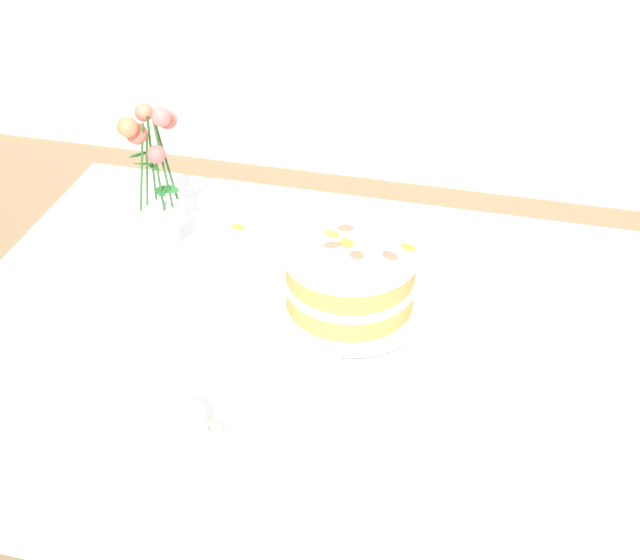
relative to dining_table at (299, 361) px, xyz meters
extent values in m
plane|color=#8C7051|center=(0.00, 0.02, -0.65)|extent=(12.00, 12.00, 0.00)
cube|color=white|center=(0.00, 0.02, 0.07)|extent=(1.40, 1.00, 0.03)
cylinder|color=brown|center=(-0.60, 0.42, -0.30)|extent=(0.06, 0.06, 0.71)
cylinder|color=brown|center=(0.60, 0.42, -0.30)|extent=(0.06, 0.06, 0.71)
cube|color=white|center=(0.10, -0.02, 0.09)|extent=(0.33, 0.33, 0.00)
cylinder|color=silver|center=(0.10, -0.02, 0.10)|extent=(0.11, 0.11, 0.01)
cylinder|color=silver|center=(0.10, -0.02, 0.14)|extent=(0.03, 0.03, 0.07)
cylinder|color=silver|center=(0.10, -0.02, 0.18)|extent=(0.29, 0.29, 0.01)
cylinder|color=tan|center=(0.10, -0.02, 0.21)|extent=(0.24, 0.24, 0.04)
cylinder|color=white|center=(0.10, -0.02, 0.24)|extent=(0.24, 0.24, 0.02)
cylinder|color=tan|center=(0.10, -0.02, 0.27)|extent=(0.24, 0.24, 0.04)
cylinder|color=white|center=(0.10, -0.02, 0.31)|extent=(0.25, 0.25, 0.02)
ellipsoid|color=orange|center=(0.10, -0.01, 0.32)|extent=(0.04, 0.04, 0.01)
ellipsoid|color=orange|center=(0.20, 0.00, 0.32)|extent=(0.04, 0.03, 0.00)
ellipsoid|color=pink|center=(0.04, -0.03, 0.32)|extent=(0.02, 0.03, 0.01)
ellipsoid|color=yellow|center=(0.06, 0.01, 0.32)|extent=(0.03, 0.02, 0.01)
ellipsoid|color=#E56B51|center=(0.12, -0.05, 0.32)|extent=(0.03, 0.03, 0.01)
ellipsoid|color=#E56B51|center=(0.08, 0.03, 0.32)|extent=(0.03, 0.02, 0.00)
ellipsoid|color=#E56B51|center=(0.07, -0.02, 0.32)|extent=(0.04, 0.03, 0.00)
ellipsoid|color=#E56B51|center=(0.18, -0.03, 0.32)|extent=(0.04, 0.03, 0.01)
cylinder|color=silver|center=(-0.37, 0.21, 0.12)|extent=(0.07, 0.07, 0.07)
cone|color=silver|center=(-0.37, 0.21, 0.19)|extent=(0.11, 0.11, 0.06)
cylinder|color=#2D6028|center=(-0.35, 0.21, 0.30)|extent=(0.02, 0.01, 0.21)
sphere|color=#FC736D|center=(-0.34, 0.21, 0.41)|extent=(0.04, 0.04, 0.04)
ellipsoid|color=#236B2D|center=(-0.34, 0.21, 0.24)|extent=(0.04, 0.02, 0.01)
cylinder|color=#2D6028|center=(-0.35, 0.23, 0.29)|extent=(0.02, 0.03, 0.19)
sphere|color=#DE7160|center=(-0.34, 0.24, 0.38)|extent=(0.04, 0.04, 0.04)
cylinder|color=#2D6028|center=(-0.38, 0.22, 0.30)|extent=(0.02, 0.02, 0.21)
sphere|color=#F47A5E|center=(-0.39, 0.23, 0.40)|extent=(0.04, 0.04, 0.04)
ellipsoid|color=#236B2D|center=(-0.38, 0.23, 0.28)|extent=(0.05, 0.05, 0.01)
cylinder|color=#2D6028|center=(-0.39, 0.21, 0.28)|extent=(0.03, 0.01, 0.17)
sphere|color=#E26B59|center=(-0.40, 0.20, 0.37)|extent=(0.04, 0.04, 0.04)
ellipsoid|color=#236B2D|center=(-0.39, 0.21, 0.29)|extent=(0.05, 0.03, 0.01)
cylinder|color=#2D6028|center=(-0.39, 0.19, 0.29)|extent=(0.03, 0.03, 0.20)
sphere|color=#EE7E52|center=(-0.40, 0.18, 0.39)|extent=(0.04, 0.04, 0.04)
ellipsoid|color=#236B2D|center=(-0.39, 0.20, 0.32)|extent=(0.04, 0.04, 0.02)
cylinder|color=#2D6028|center=(-0.36, 0.20, 0.26)|extent=(0.02, 0.02, 0.14)
sphere|color=#E86760|center=(-0.35, 0.19, 0.33)|extent=(0.04, 0.04, 0.04)
ellipsoid|color=#236B2D|center=(-0.36, 0.20, 0.24)|extent=(0.04, 0.05, 0.01)
cylinder|color=silver|center=(-0.11, -0.32, 0.09)|extent=(0.11, 0.11, 0.01)
cylinder|color=silver|center=(-0.11, -0.32, 0.12)|extent=(0.08, 0.08, 0.05)
torus|color=silver|center=(-0.07, -0.32, 0.12)|extent=(0.03, 0.01, 0.03)
ellipsoid|color=pink|center=(-0.54, 0.05, 0.09)|extent=(0.04, 0.04, 0.00)
ellipsoid|color=orange|center=(-0.23, 0.32, 0.09)|extent=(0.04, 0.03, 0.00)
camera|label=1|loc=(0.33, -1.18, 1.13)|focal=45.43mm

